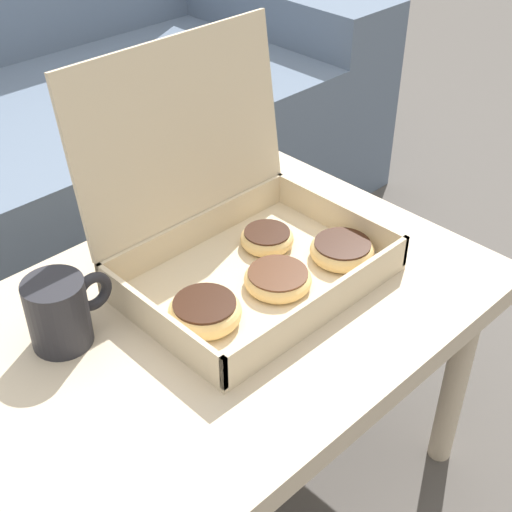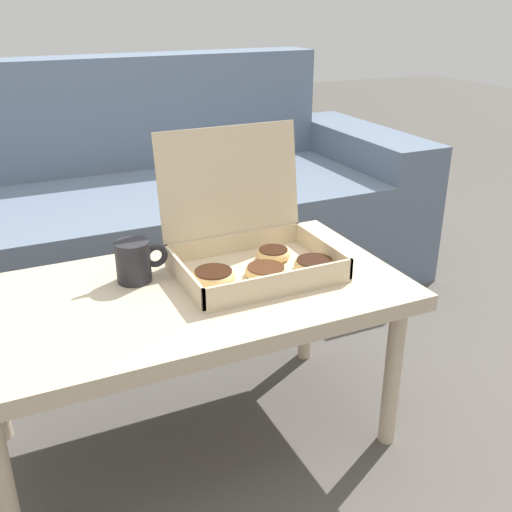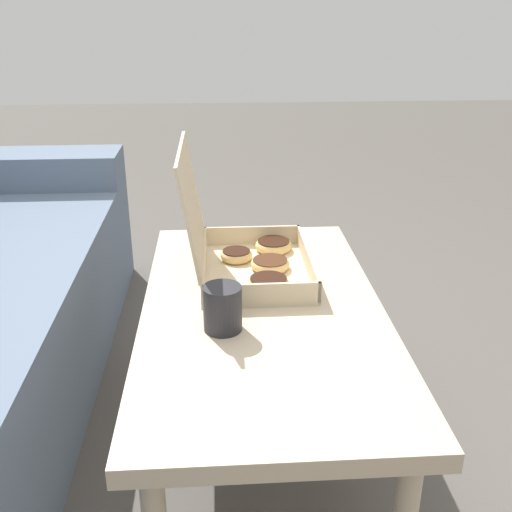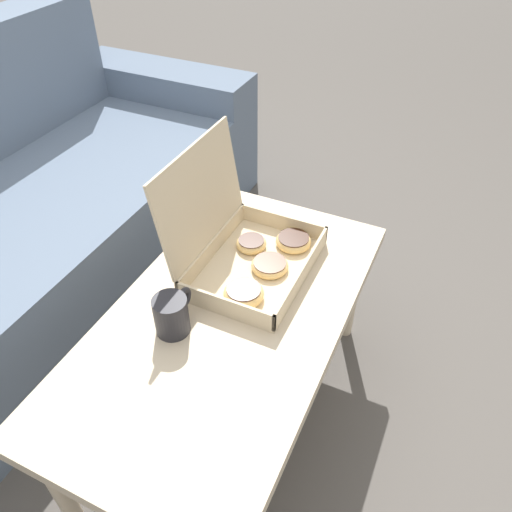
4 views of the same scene
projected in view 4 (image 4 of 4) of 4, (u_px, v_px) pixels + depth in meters
name	position (u px, v px, depth m)	size (l,w,h in m)	color
ground_plane	(194.00, 395.00, 1.62)	(12.00, 12.00, 0.00)	#514C47
coffee_table	(227.00, 326.00, 1.31)	(1.05, 0.57, 0.45)	#C6B293
pastry_box	(248.00, 249.00, 1.38)	(0.39, 0.33, 0.34)	beige
coffee_mug	(172.00, 314.00, 1.21)	(0.13, 0.09, 0.10)	#232328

